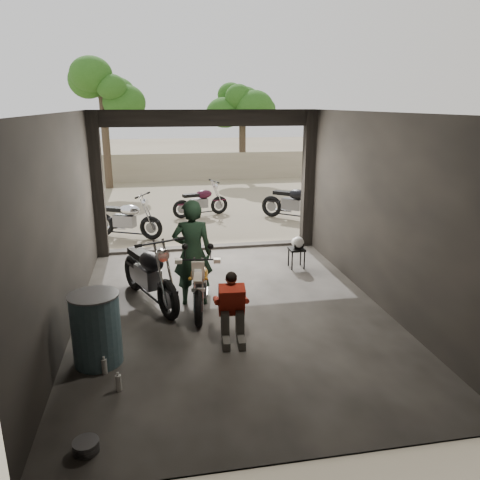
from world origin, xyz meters
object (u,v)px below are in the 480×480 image
object	(u,v)px
helmet	(298,242)
oil_drum	(96,330)
outside_bike_a	(126,216)
outside_bike_c	(294,199)
main_bike	(200,279)
left_bike	(149,269)
sign_post	(355,171)
rider	(192,253)
mechanic	(232,310)
outside_bike_b	(201,199)
stool	(297,252)

from	to	relation	value
helmet	oil_drum	bearing A→B (deg)	-144.85
outside_bike_a	outside_bike_c	world-z (taller)	outside_bike_c
main_bike	oil_drum	xyz separation A→B (m)	(-1.50, -1.46, -0.04)
main_bike	helmet	world-z (taller)	main_bike
left_bike	helmet	distance (m)	3.28
sign_post	outside_bike_c	bearing A→B (deg)	91.57
outside_bike_a	oil_drum	size ratio (longest dim) A/B	1.75
rider	mechanic	distance (m)	1.56
outside_bike_b	outside_bike_c	distance (m)	2.82
left_bike	outside_bike_a	distance (m)	4.33
left_bike	rider	size ratio (longest dim) A/B	1.02
main_bike	sign_post	distance (m)	5.77
outside_bike_b	main_bike	bearing A→B (deg)	156.43
left_bike	sign_post	world-z (taller)	sign_post
outside_bike_a	rider	bearing A→B (deg)	-137.87
helmet	sign_post	bearing A→B (deg)	39.63
main_bike	outside_bike_b	distance (m)	6.76
outside_bike_c	stool	world-z (taller)	outside_bike_c
outside_bike_c	mechanic	distance (m)	7.58
outside_bike_a	stool	xyz separation A→B (m)	(3.60, -3.03, -0.21)
rider	mechanic	bearing A→B (deg)	113.59
sign_post	stool	bearing A→B (deg)	-157.93
mechanic	helmet	world-z (taller)	mechanic
outside_bike_b	sign_post	world-z (taller)	sign_post
sign_post	oil_drum	bearing A→B (deg)	-160.61
outside_bike_c	rider	xyz separation A→B (m)	(-3.42, -5.53, 0.31)
left_bike	stool	world-z (taller)	left_bike
outside_bike_c	sign_post	world-z (taller)	sign_post
mechanic	outside_bike_b	bearing A→B (deg)	91.72
outside_bike_c	helmet	size ratio (longest dim) A/B	6.62
outside_bike_b	stool	distance (m)	5.29
outside_bike_a	mechanic	size ratio (longest dim) A/B	1.75
main_bike	left_bike	world-z (taller)	left_bike
stool	oil_drum	world-z (taller)	oil_drum
main_bike	sign_post	size ratio (longest dim) A/B	0.64
left_bike	stool	bearing A→B (deg)	-0.48
mechanic	outside_bike_a	bearing A→B (deg)	110.92
mechanic	oil_drum	size ratio (longest dim) A/B	1.00
outside_bike_c	helmet	xyz separation A→B (m)	(-1.14, -4.11, -0.05)
outside_bike_c	helmet	world-z (taller)	outside_bike_c
oil_drum	sign_post	world-z (taller)	sign_post
stool	oil_drum	size ratio (longest dim) A/B	0.45
outside_bike_a	helmet	world-z (taller)	outside_bike_a
mechanic	oil_drum	xyz separation A→B (m)	(-1.85, -0.27, -0.00)
outside_bike_c	mechanic	bearing A→B (deg)	-163.10
rider	outside_bike_b	bearing A→B (deg)	-90.31
rider	helmet	distance (m)	2.71
outside_bike_b	outside_bike_c	bearing A→B (deg)	-127.52
main_bike	oil_drum	distance (m)	2.09
outside_bike_b	mechanic	bearing A→B (deg)	159.79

